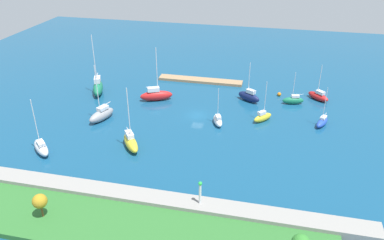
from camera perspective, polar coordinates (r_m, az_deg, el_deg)
The scene contains 18 objects.
water at distance 81.54m, azimuth 0.81°, elevation 0.72°, with size 160.00×160.00×0.00m, color navy.
pier_dock at distance 99.16m, azimuth 1.26°, elevation 6.00°, with size 21.83×3.08×0.65m, color #997A56.
breakwater at distance 57.15m, azimuth -5.58°, elevation -11.90°, with size 62.48×3.18×1.42m, color gray.
shoreline_park at distance 53.45m, azimuth -7.46°, elevation -15.82°, with size 51.67×11.11×0.84m, color #2D6B2D.
harbor_beacon at distance 53.94m, azimuth 1.23°, elevation -10.63°, with size 0.56×0.56×3.73m.
park_tree_west at distance 56.32m, azimuth -21.95°, elevation -11.29°, with size 2.03×2.03×3.66m.
sailboat_green_far_south at distance 94.25m, azimuth -13.98°, elevation 4.81°, with size 4.86×7.97×14.49m.
sailboat_red_along_channel at distance 88.30m, azimuth -5.43°, elevation 3.77°, with size 7.71×4.96×12.57m.
sailboat_yellow_west_end at distance 80.04m, azimuth 10.59°, elevation 0.45°, with size 4.20×4.44×8.87m.
sailboat_white_lone_north at distance 73.19m, azimuth -21.77°, elevation -3.86°, with size 5.61×5.27×10.43m.
sailboat_navy_near_pier at distance 88.54m, azimuth 8.57°, elevation 3.55°, with size 5.83×4.52×9.29m.
sailboat_blue_by_breakwater at distance 81.52m, azimuth 19.01°, elevation -0.27°, with size 3.37×4.94×8.47m.
sailboat_gray_inner_mooring at distance 81.29m, azimuth -13.45°, elevation 0.81°, with size 4.34×6.96×12.16m.
sailboat_green_off_beacon at distance 89.38m, azimuth 15.00°, elevation 2.91°, with size 5.01×2.52×7.58m.
sailboat_red_far_north at distance 93.14m, azimuth 18.48°, elevation 3.45°, with size 5.33×5.12×8.44m.
sailboat_yellow_east_end at distance 70.29m, azimuth -9.22°, elevation -3.29°, with size 5.49×6.51×12.08m.
sailboat_white_outer_mooring at distance 77.71m, azimuth 3.91°, elevation -0.05°, with size 3.10×4.85×7.85m.
mooring_buoy_orange at distance 92.93m, azimuth 13.00°, elevation 3.81°, with size 0.90×0.90×0.90m, color orange.
Camera 1 is at (-15.04, 71.05, 37.05)m, focal length 35.41 mm.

